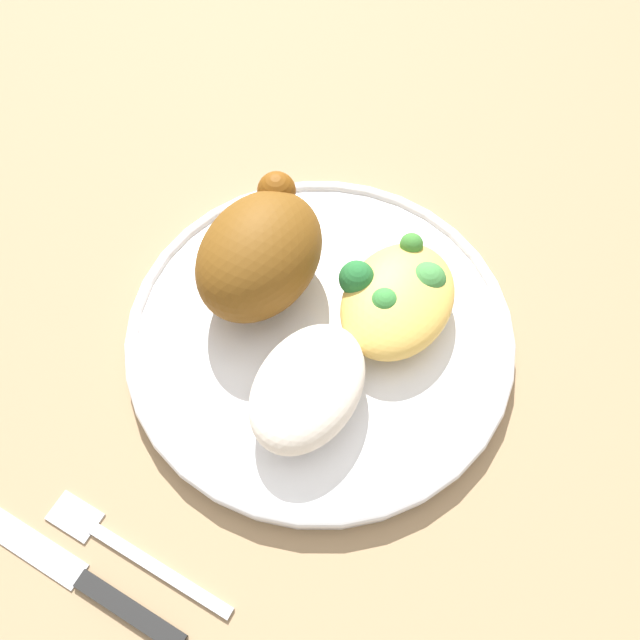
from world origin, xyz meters
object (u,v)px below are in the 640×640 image
Objects in this scene: fork at (128,550)px; roasted_chicken at (260,253)px; plate at (320,332)px; knife at (81,578)px; rice_pile at (308,387)px; mac_cheese_with_broccoli at (397,296)px.

roasted_chicken is at bearing 5.91° from fork.
plate is 0.23m from knife.
knife is at bearing 157.37° from rice_pile.
knife is at bearing 151.59° from fork.
roasted_chicken is 0.63× the size of knife.
mac_cheese_with_broccoli reaches higher than plate.
mac_cheese_with_broccoli is 0.26m from fork.
mac_cheese_with_broccoli reaches higher than knife.
roasted_chicken is (0.02, 0.06, 0.05)m from plate.
roasted_chicken is 0.22m from fork.
mac_cheese_with_broccoli is at bearing -19.48° from knife.
fork is (-0.20, 0.04, -0.01)m from plate.
plate is 1.56× the size of knife.
rice_pile is 0.96× the size of mac_cheese_with_broccoli.
roasted_chicken is 0.84× the size of fork.
knife is (-0.23, 0.05, -0.01)m from plate.
rice_pile is at bearing -132.05° from roasted_chicken.
rice_pile is 0.54× the size of knife.
knife is (-0.24, -0.01, -0.05)m from roasted_chicken.
rice_pile reaches higher than plate.
roasted_chicken is at bearing 1.59° from knife.
roasted_chicken reaches higher than knife.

